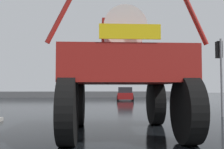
# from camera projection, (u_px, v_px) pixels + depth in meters

# --- Properties ---
(ground_plane) EXTENTS (120.00, 120.00, 0.00)m
(ground_plane) POSITION_uv_depth(u_px,v_px,m) (103.00, 107.00, 19.12)
(ground_plane) COLOR black
(oversize_sprayer) EXTENTS (4.05, 5.36, 4.25)m
(oversize_sprayer) POSITION_uv_depth(u_px,v_px,m) (122.00, 71.00, 8.27)
(oversize_sprayer) COLOR black
(oversize_sprayer) RESTS_ON ground
(sedan_ahead) EXTENTS (2.24, 4.27, 1.52)m
(sedan_ahead) POSITION_uv_depth(u_px,v_px,m) (125.00, 94.00, 30.15)
(sedan_ahead) COLOR maroon
(sedan_ahead) RESTS_ON ground
(traffic_signal_near_right) EXTENTS (0.24, 0.54, 3.86)m
(traffic_signal_near_right) POSITION_uv_depth(u_px,v_px,m) (220.00, 60.00, 13.07)
(traffic_signal_near_right) COLOR gray
(traffic_signal_near_right) RESTS_ON ground
(roadside_barrier) EXTENTS (32.81, 0.24, 0.90)m
(roadside_barrier) POSITION_uv_depth(u_px,v_px,m) (98.00, 94.00, 39.51)
(roadside_barrier) COLOR #59595B
(roadside_barrier) RESTS_ON ground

